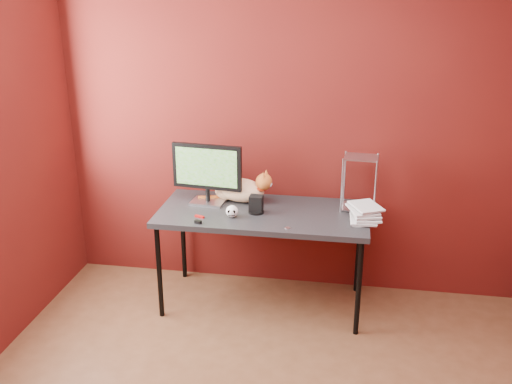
% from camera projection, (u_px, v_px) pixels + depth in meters
% --- Properties ---
extents(room, '(3.52, 3.52, 2.61)m').
position_uv_depth(room, '(250.00, 183.00, 2.55)').
color(room, '#58341E').
rests_on(room, ground).
extents(desk, '(1.50, 0.70, 0.75)m').
position_uv_depth(desk, '(263.00, 218.00, 4.10)').
color(desk, black).
rests_on(desk, ground).
extents(monitor, '(0.52, 0.19, 0.45)m').
position_uv_depth(monitor, '(207.00, 171.00, 4.15)').
color(monitor, '#B2B2B7').
rests_on(monitor, desk).
extents(cat, '(0.57, 0.28, 0.27)m').
position_uv_depth(cat, '(241.00, 190.00, 4.24)').
color(cat, orange).
rests_on(cat, desk).
extents(skull_mug, '(0.09, 0.09, 0.08)m').
position_uv_depth(skull_mug, '(232.00, 211.00, 3.97)').
color(skull_mug, white).
rests_on(skull_mug, desk).
extents(speaker, '(0.11, 0.11, 0.13)m').
position_uv_depth(speaker, '(256.00, 205.00, 4.04)').
color(speaker, black).
rests_on(speaker, desk).
extents(book_stack, '(0.26, 0.29, 1.19)m').
position_uv_depth(book_stack, '(357.00, 136.00, 3.73)').
color(book_stack, beige).
rests_on(book_stack, desk).
extents(wire_rack, '(0.24, 0.20, 0.40)m').
position_uv_depth(wire_rack, '(359.00, 183.00, 4.07)').
color(wire_rack, '#B2B2B7').
rests_on(wire_rack, desk).
extents(pocket_knife, '(0.07, 0.04, 0.01)m').
position_uv_depth(pocket_knife, '(200.00, 217.00, 3.97)').
color(pocket_knife, '#A20D0C').
rests_on(pocket_knife, desk).
extents(black_gadget, '(0.05, 0.04, 0.02)m').
position_uv_depth(black_gadget, '(198.00, 222.00, 3.88)').
color(black_gadget, black).
rests_on(black_gadget, desk).
extents(washer, '(0.04, 0.04, 0.00)m').
position_uv_depth(washer, '(288.00, 228.00, 3.80)').
color(washer, '#B2B2B7').
rests_on(washer, desk).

